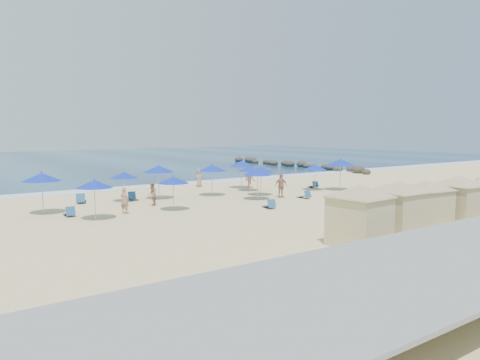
% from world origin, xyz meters
% --- Properties ---
extents(ground, '(160.00, 160.00, 0.00)m').
position_xyz_m(ground, '(0.00, 0.00, 0.00)').
color(ground, beige).
rests_on(ground, ground).
extents(ocean, '(160.00, 80.00, 0.06)m').
position_xyz_m(ocean, '(0.00, 55.00, 0.03)').
color(ocean, navy).
rests_on(ocean, ground).
extents(surf_line, '(160.00, 2.50, 0.08)m').
position_xyz_m(surf_line, '(0.00, 15.50, 0.04)').
color(surf_line, white).
rests_on(surf_line, ground).
extents(rock_jetty, '(2.56, 26.66, 0.96)m').
position_xyz_m(rock_jetty, '(24.01, 24.90, 0.36)').
color(rock_jetty, '#2C2724').
rests_on(rock_jetty, ground).
extents(trash_bin, '(1.05, 1.05, 0.83)m').
position_xyz_m(trash_bin, '(4.42, -3.17, 0.42)').
color(trash_bin, black).
rests_on(trash_bin, ground).
extents(cabana_0, '(4.69, 4.69, 2.95)m').
position_xyz_m(cabana_0, '(-3.29, -9.48, 1.69)').
color(cabana_0, '#C3B485').
rests_on(cabana_0, ground).
extents(cabana_1, '(4.63, 4.63, 2.90)m').
position_xyz_m(cabana_1, '(-0.23, -9.24, 1.66)').
color(cabana_1, '#C3B485').
rests_on(cabana_1, ground).
extents(cabana_2, '(4.36, 4.36, 2.75)m').
position_xyz_m(cabana_2, '(2.41, -9.02, 1.57)').
color(cabana_2, '#C3B485').
rests_on(cabana_2, ground).
extents(cabana_3, '(4.58, 4.58, 2.87)m').
position_xyz_m(cabana_3, '(4.87, -9.37, 1.65)').
color(cabana_3, '#C3B485').
rests_on(cabana_3, ground).
extents(umbrella_0, '(2.28, 2.28, 2.60)m').
position_xyz_m(umbrella_0, '(-12.73, 6.67, 2.25)').
color(umbrella_0, '#A5A8AD').
rests_on(umbrella_0, ground).
extents(umbrella_1, '(2.07, 2.07, 2.36)m').
position_xyz_m(umbrella_1, '(-10.75, 3.09, 2.05)').
color(umbrella_1, '#A5A8AD').
rests_on(umbrella_1, ground).
extents(umbrella_2, '(1.92, 1.92, 2.19)m').
position_xyz_m(umbrella_2, '(-6.90, 8.47, 1.90)').
color(umbrella_2, '#A5A8AD').
rests_on(umbrella_2, ground).
extents(umbrella_3, '(1.96, 1.96, 2.23)m').
position_xyz_m(umbrella_3, '(-5.74, 3.24, 1.94)').
color(umbrella_3, '#A5A8AD').
rests_on(umbrella_3, ground).
extents(umbrella_4, '(2.26, 2.26, 2.57)m').
position_xyz_m(umbrella_4, '(-4.36, 8.19, 2.23)').
color(umbrella_4, '#A5A8AD').
rests_on(umbrella_4, ground).
extents(umbrella_5, '(2.19, 2.19, 2.49)m').
position_xyz_m(umbrella_5, '(-0.28, 7.39, 2.16)').
color(umbrella_5, '#A5A8AD').
rests_on(umbrella_5, ground).
extents(umbrella_6, '(2.05, 2.05, 2.33)m').
position_xyz_m(umbrella_6, '(1.30, 3.73, 2.02)').
color(umbrella_6, '#A5A8AD').
rests_on(umbrella_6, ground).
extents(umbrella_7, '(1.89, 1.89, 2.15)m').
position_xyz_m(umbrella_7, '(3.76, 8.04, 1.86)').
color(umbrella_7, '#A5A8AD').
rests_on(umbrella_7, ground).
extents(umbrella_8, '(2.04, 2.04, 2.32)m').
position_xyz_m(umbrella_8, '(2.88, 5.35, 2.01)').
color(umbrella_8, '#A5A8AD').
rests_on(umbrella_8, ground).
extents(umbrella_9, '(2.18, 2.18, 2.48)m').
position_xyz_m(umbrella_9, '(4.33, 9.90, 2.15)').
color(umbrella_9, '#A5A8AD').
rests_on(umbrella_9, ground).
extents(umbrella_10, '(1.97, 1.97, 2.24)m').
position_xyz_m(umbrella_10, '(8.55, 5.23, 1.94)').
color(umbrella_10, '#A5A8AD').
rests_on(umbrella_10, ground).
extents(umbrella_11, '(2.39, 2.39, 2.72)m').
position_xyz_m(umbrella_11, '(10.22, 3.96, 2.36)').
color(umbrella_11, '#A5A8AD').
rests_on(umbrella_11, ground).
extents(beach_chair_0, '(0.60, 1.19, 0.64)m').
position_xyz_m(beach_chair_0, '(-11.65, 5.00, 0.22)').
color(beach_chair_0, '#224F7F').
rests_on(beach_chair_0, ground).
extents(beach_chair_1, '(1.03, 1.46, 0.73)m').
position_xyz_m(beach_chair_1, '(-9.59, 9.60, 0.25)').
color(beach_chair_1, '#224F7F').
rests_on(beach_chair_1, ground).
extents(beach_chair_2, '(0.78, 1.29, 0.66)m').
position_xyz_m(beach_chair_2, '(-6.18, 8.99, 0.23)').
color(beach_chair_2, '#224F7F').
rests_on(beach_chair_2, ground).
extents(beach_chair_3, '(0.77, 1.25, 0.64)m').
position_xyz_m(beach_chair_3, '(-0.32, 0.35, 0.22)').
color(beach_chair_3, '#224F7F').
rests_on(beach_chair_3, ground).
extents(beach_chair_4, '(0.54, 1.15, 0.63)m').
position_xyz_m(beach_chair_4, '(4.63, 2.27, 0.22)').
color(beach_chair_4, '#224F7F').
rests_on(beach_chair_4, ground).
extents(beach_chair_5, '(0.77, 1.24, 0.64)m').
position_xyz_m(beach_chair_5, '(9.58, 6.43, 0.22)').
color(beach_chair_5, '#224F7F').
rests_on(beach_chair_5, ground).
extents(beachgoer_0, '(0.63, 0.71, 1.62)m').
position_xyz_m(beachgoer_0, '(-8.67, 3.96, 0.81)').
color(beachgoer_0, tan).
rests_on(beachgoer_0, ground).
extents(beachgoer_1, '(0.91, 0.96, 1.57)m').
position_xyz_m(beachgoer_1, '(-6.04, 5.76, 0.79)').
color(beachgoer_1, tan).
rests_on(beachgoer_1, ground).
extents(beachgoer_2, '(1.11, 0.55, 1.82)m').
position_xyz_m(beachgoer_2, '(3.45, 3.66, 0.91)').
color(beachgoer_2, tan).
rests_on(beachgoer_2, ground).
extents(beachgoer_3, '(0.79, 1.25, 1.85)m').
position_xyz_m(beachgoer_3, '(4.96, 9.53, 0.92)').
color(beachgoer_3, tan).
rests_on(beachgoer_3, ground).
extents(beachgoer_4, '(0.53, 0.79, 1.57)m').
position_xyz_m(beachgoer_4, '(1.87, 13.00, 0.79)').
color(beachgoer_4, tan).
rests_on(beachgoer_4, ground).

